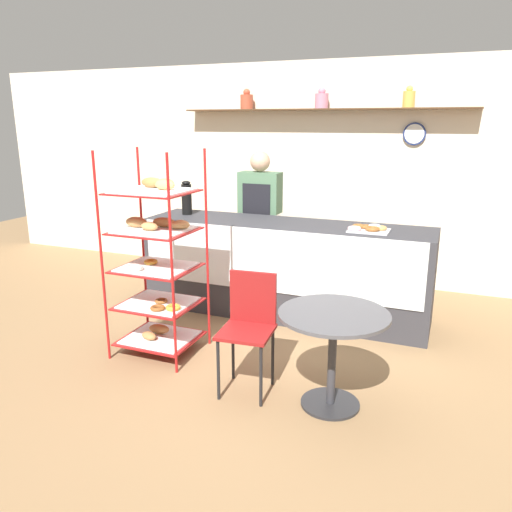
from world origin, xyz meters
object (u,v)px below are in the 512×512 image
(cafe_chair, at_px, (249,319))
(person_worker, at_px, (260,217))
(pastry_rack, at_px, (157,258))
(cafe_table, at_px, (333,336))
(donut_tray_counter, at_px, (368,228))
(coffee_carafe, at_px, (187,198))

(cafe_chair, bearing_deg, person_worker, 104.40)
(person_worker, distance_m, cafe_chair, 2.26)
(pastry_rack, relative_size, person_worker, 1.06)
(person_worker, xyz_separation_m, cafe_table, (1.39, -2.13, -0.37))
(cafe_table, xyz_separation_m, donut_tray_counter, (-0.04, 1.51, 0.46))
(pastry_rack, height_order, cafe_table, pastry_rack)
(pastry_rack, bearing_deg, cafe_chair, -16.19)
(pastry_rack, xyz_separation_m, donut_tray_counter, (1.58, 1.20, 0.15))
(cafe_chair, height_order, donut_tray_counter, donut_tray_counter)
(pastry_rack, relative_size, cafe_chair, 1.96)
(person_worker, xyz_separation_m, donut_tray_counter, (1.35, -0.62, 0.10))
(cafe_chair, height_order, coffee_carafe, coffee_carafe)
(coffee_carafe, height_order, donut_tray_counter, coffee_carafe)
(cafe_table, distance_m, donut_tray_counter, 1.58)
(person_worker, bearing_deg, donut_tray_counter, -24.72)
(cafe_table, distance_m, coffee_carafe, 2.70)
(cafe_chair, distance_m, donut_tray_counter, 1.66)
(person_worker, bearing_deg, pastry_rack, -97.11)
(pastry_rack, distance_m, person_worker, 1.84)
(person_worker, height_order, cafe_table, person_worker)
(cafe_chair, distance_m, coffee_carafe, 2.23)
(cafe_chair, xyz_separation_m, donut_tray_counter, (0.60, 1.49, 0.44))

